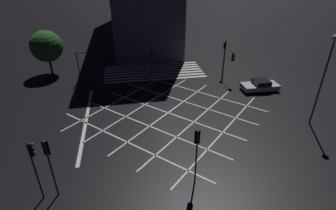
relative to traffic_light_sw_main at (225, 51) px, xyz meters
The scene contains 12 objects.
ground_plane 12.59m from the traffic_light_sw_main, 44.35° to the left, with size 200.00×200.00×0.00m, color black.
road_markings 9.78m from the traffic_light_sw_main, ahead, with size 19.68×23.93×0.01m.
traffic_light_sw_main is the anchor object (origin of this frame).
traffic_light_ne_main 25.23m from the traffic_light_sw_main, 44.09° to the left, with size 0.39×0.36×4.30m.
traffic_light_sw_cross 1.58m from the traffic_light_sw_main, 91.12° to the left, with size 0.36×3.09×3.89m.
traffic_light_se_main 16.41m from the traffic_light_sw_main, ahead, with size 3.00×0.36×3.83m.
traffic_light_median_south 9.25m from the traffic_light_sw_main, ahead, with size 0.36×0.39×3.82m.
traffic_light_ne_cross 24.55m from the traffic_light_sw_main, 45.02° to the left, with size 0.36×0.39×4.16m.
traffic_light_median_north 19.75m from the traffic_light_sw_main, 64.38° to the left, with size 0.36×0.39×4.14m.
street_lamp_west 13.40m from the traffic_light_sw_main, 106.56° to the left, with size 0.51×0.51×8.08m.
street_tree_near 22.42m from the traffic_light_sw_main, 10.91° to the right, with size 3.93×3.93×5.65m.
waiting_car 6.40m from the traffic_light_sw_main, 116.38° to the left, with size 4.15×1.88×1.24m.
Camera 1 is at (3.84, 21.83, 12.99)m, focal length 28.00 mm.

